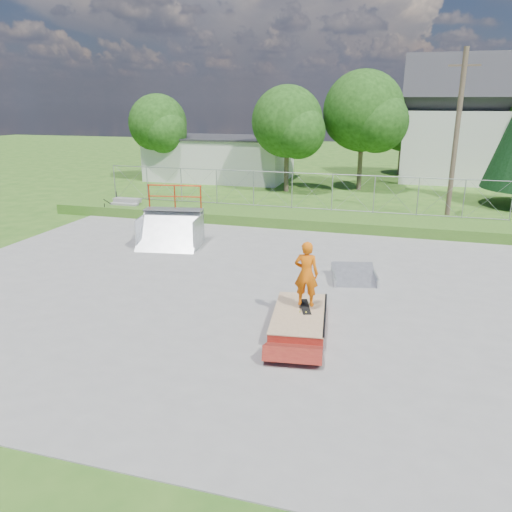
{
  "coord_description": "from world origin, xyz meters",
  "views": [
    {
      "loc": [
        5.16,
        -13.69,
        5.69
      ],
      "look_at": [
        1.06,
        0.41,
        1.1
      ],
      "focal_mm": 35.0,
      "sensor_mm": 36.0,
      "label": 1
    }
  ],
  "objects": [
    {
      "name": "skater",
      "position": [
        3.01,
        -1.62,
        1.32
      ],
      "size": [
        0.63,
        0.42,
        1.73
      ],
      "primitive_type": "imported",
      "rotation": [
        0.0,
        0.0,
        3.15
      ],
      "color": "#E76109",
      "rests_on": "grind_box"
    },
    {
      "name": "quarter_pipe",
      "position": [
        -3.59,
        3.97,
        1.19
      ],
      "size": [
        2.66,
        2.36,
        2.38
      ],
      "primitive_type": null,
      "rotation": [
        0.0,
        0.0,
        0.16
      ],
      "color": "#9FA1A6",
      "rests_on": "concrete_pad"
    },
    {
      "name": "ground",
      "position": [
        0.0,
        0.0,
        0.0
      ],
      "size": [
        120.0,
        120.0,
        0.0
      ],
      "primitive_type": "plane",
      "color": "#2D5C1A",
      "rests_on": "ground"
    },
    {
      "name": "grass_berm",
      "position": [
        0.0,
        9.5,
        0.25
      ],
      "size": [
        24.0,
        3.0,
        0.5
      ],
      "primitive_type": "cube",
      "color": "#2D5C1A",
      "rests_on": "ground"
    },
    {
      "name": "utility_building_flat",
      "position": [
        -8.0,
        22.0,
        1.5
      ],
      "size": [
        10.0,
        6.0,
        3.0
      ],
      "primitive_type": "cube",
      "color": "silver",
      "rests_on": "ground"
    },
    {
      "name": "utility_pole",
      "position": [
        7.5,
        12.0,
        4.0
      ],
      "size": [
        0.24,
        0.24,
        8.0
      ],
      "primitive_type": "cylinder",
      "color": "brown",
      "rests_on": "ground"
    },
    {
      "name": "concrete_stairs",
      "position": [
        -8.5,
        8.7,
        0.4
      ],
      "size": [
        1.5,
        1.6,
        0.8
      ],
      "primitive_type": null,
      "color": "gray",
      "rests_on": "ground"
    },
    {
      "name": "grind_box",
      "position": [
        2.91,
        -1.89,
        0.21
      ],
      "size": [
        1.68,
        2.93,
        0.41
      ],
      "rotation": [
        0.0,
        0.0,
        0.13
      ],
      "color": "maroon",
      "rests_on": "concrete_pad"
    },
    {
      "name": "tree_left_near",
      "position": [
        -1.75,
        17.83,
        4.24
      ],
      "size": [
        4.76,
        4.48,
        6.65
      ],
      "color": "brown",
      "rests_on": "ground"
    },
    {
      "name": "gable_house",
      "position": [
        9.0,
        26.0,
        3.84
      ],
      "size": [
        8.4,
        6.08,
        8.94
      ],
      "color": "silver",
      "rests_on": "ground"
    },
    {
      "name": "tree_back_mid",
      "position": [
        5.21,
        27.86,
        3.63
      ],
      "size": [
        4.08,
        3.84,
        5.7
      ],
      "color": "brown",
      "rests_on": "ground"
    },
    {
      "name": "flat_bank_ramp",
      "position": [
        3.95,
        1.96,
        0.21
      ],
      "size": [
        1.68,
        1.75,
        0.43
      ],
      "primitive_type": null,
      "rotation": [
        0.0,
        0.0,
        0.22
      ],
      "color": "#9FA1A6",
      "rests_on": "concrete_pad"
    },
    {
      "name": "concrete_pad",
      "position": [
        0.0,
        0.0,
        0.02
      ],
      "size": [
        20.0,
        16.0,
        0.04
      ],
      "primitive_type": "cube",
      "color": "gray",
      "rests_on": "ground"
    },
    {
      "name": "skateboard",
      "position": [
        3.01,
        -1.62,
        0.46
      ],
      "size": [
        0.47,
        0.82,
        0.13
      ],
      "primitive_type": "cube",
      "rotation": [
        0.14,
        0.0,
        0.33
      ],
      "color": "black",
      "rests_on": "grind_box"
    },
    {
      "name": "chain_link_fence",
      "position": [
        0.0,
        10.5,
        1.4
      ],
      "size": [
        20.0,
        0.06,
        1.8
      ],
      "primitive_type": null,
      "color": "gray",
      "rests_on": "grass_berm"
    },
    {
      "name": "tree_center",
      "position": [
        2.78,
        19.81,
        4.85
      ],
      "size": [
        5.44,
        5.12,
        7.6
      ],
      "color": "brown",
      "rests_on": "ground"
    },
    {
      "name": "tree_left_far",
      "position": [
        -11.77,
        19.85,
        3.94
      ],
      "size": [
        4.42,
        4.16,
        6.18
      ],
      "color": "brown",
      "rests_on": "ground"
    }
  ]
}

